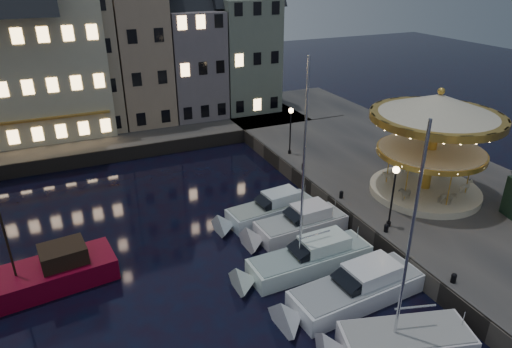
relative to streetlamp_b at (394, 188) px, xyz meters
name	(u,v)px	position (x,y,z in m)	size (l,w,h in m)	color
ground	(297,280)	(-7.20, -1.00, -4.02)	(160.00, 160.00, 0.00)	black
quay_east	(415,185)	(6.80, 5.00, -3.37)	(16.00, 56.00, 1.30)	#474442
quay_north	(95,137)	(-15.20, 27.00, -3.37)	(44.00, 12.00, 1.30)	#474442
quaywall_e	(330,204)	(-1.20, 5.00, -3.37)	(0.15, 44.00, 1.30)	#47423A
quaywall_n	(125,154)	(-13.20, 21.00, -3.37)	(48.00, 0.15, 1.30)	#47423A
streetlamp_b	(394,188)	(0.00, 0.00, 0.00)	(0.44, 0.44, 4.17)	black
streetlamp_c	(291,124)	(0.00, 13.50, 0.00)	(0.44, 0.44, 4.17)	black
streetlamp_d	(446,129)	(11.30, 7.00, 0.00)	(0.44, 0.44, 4.17)	black
bollard_a	(454,277)	(-0.60, -6.00, -2.41)	(0.30, 0.30, 0.57)	black
bollard_b	(386,227)	(-0.60, -0.50, -2.41)	(0.30, 0.30, 0.57)	black
bollard_c	(341,194)	(-0.60, 4.50, -2.41)	(0.30, 0.30, 0.57)	black
bollard_d	(303,166)	(-0.60, 10.00, -2.41)	(0.30, 0.30, 0.57)	black
townhouse_nb	(12,62)	(-21.25, 29.00, 4.26)	(6.16, 8.00, 13.80)	slate
townhouse_nc	(80,52)	(-15.20, 29.00, 4.76)	(6.82, 8.00, 14.80)	gray
townhouse_nd	(139,43)	(-9.45, 29.00, 5.26)	(5.50, 8.00, 15.80)	gray
townhouse_ne	(191,54)	(-4.00, 29.00, 3.76)	(6.16, 8.00, 12.80)	slate
townhouse_nf	(243,46)	(2.05, 29.00, 4.26)	(6.82, 8.00, 13.80)	slate
hotel_corner	(9,46)	(-21.20, 29.00, 5.76)	(17.60, 9.00, 16.80)	beige
motorboat_a	(394,342)	(-5.67, -7.53, -3.48)	(7.19, 4.08, 11.92)	silver
motorboat_b	(351,292)	(-5.47, -3.82, -3.37)	(8.70, 3.11, 2.15)	white
motorboat_c	(304,260)	(-6.36, -0.33, -3.34)	(8.63, 2.46, 11.46)	silver
motorboat_d	(296,226)	(-4.94, 3.33, -3.38)	(7.26, 2.73, 2.15)	silver
motorboat_e	(266,212)	(-5.88, 5.91, -3.38)	(7.53, 2.82, 2.15)	silver
red_fishing_boat	(42,277)	(-20.57, 4.28, -3.31)	(8.56, 3.79, 6.19)	maroon
carousel	(435,126)	(5.39, 2.64, 2.47)	(8.99, 8.99, 7.87)	beige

